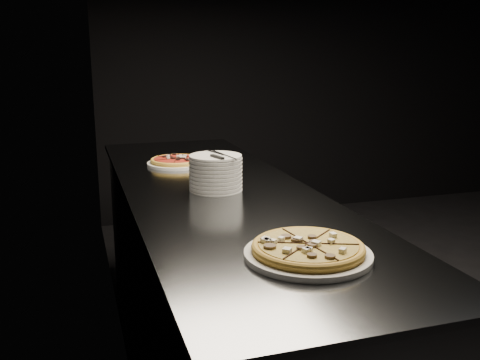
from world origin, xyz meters
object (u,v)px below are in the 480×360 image
object	(u,v)px
plate_stack	(216,173)
pizza_tomato	(177,161)
counter	(218,292)
cutlery	(219,155)
pizza_mushroom	(308,250)
ramekin	(210,172)

from	to	relation	value
plate_stack	pizza_tomato	bearing A→B (deg)	96.14
plate_stack	counter	bearing A→B (deg)	57.31
pizza_tomato	cutlery	bearing A→B (deg)	-83.17
cutlery	pizza_mushroom	bearing A→B (deg)	-103.17
pizza_tomato	ramekin	distance (m)	0.38
counter	plate_stack	size ratio (longest dim) A/B	11.58
pizza_mushroom	plate_stack	xyz separation A→B (m)	(-0.05, 0.78, 0.05)
pizza_mushroom	ramekin	size ratio (longest dim) A/B	5.03
counter	ramekin	bearing A→B (deg)	87.46
counter	cutlery	size ratio (longest dim) A/B	10.79
plate_stack	ramekin	size ratio (longest dim) A/B	2.65
pizza_mushroom	counter	bearing A→B (deg)	92.61
pizza_tomato	cutlery	world-z (taller)	cutlery
cutlery	counter	bearing A→B (deg)	68.48
pizza_tomato	cutlery	distance (m)	0.57
pizza_tomato	plate_stack	xyz separation A→B (m)	(0.06, -0.53, 0.05)
pizza_mushroom	cutlery	bearing A→B (deg)	92.97
pizza_mushroom	plate_stack	distance (m)	0.79
plate_stack	pizza_mushroom	bearing A→B (deg)	-86.47
pizza_tomato	plate_stack	bearing A→B (deg)	-83.86
plate_stack	ramekin	world-z (taller)	plate_stack
pizza_mushroom	ramekin	bearing A→B (deg)	91.84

